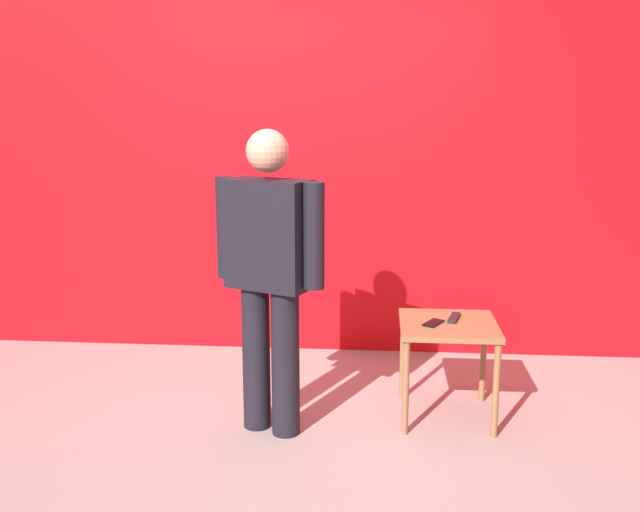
# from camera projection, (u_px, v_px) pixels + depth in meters

# --- Properties ---
(ground_plane) EXTENTS (12.00, 12.00, 0.00)m
(ground_plane) POSITION_uv_depth(u_px,v_px,m) (297.00, 455.00, 3.61)
(ground_plane) COLOR #9E9991
(back_wall_red) EXTENTS (5.57, 0.12, 2.91)m
(back_wall_red) POSITION_uv_depth(u_px,v_px,m) (323.00, 146.00, 4.92)
(back_wall_red) COLOR red
(back_wall_red) RESTS_ON ground_plane
(standing_person) EXTENTS (0.63, 0.37, 1.62)m
(standing_person) POSITION_uv_depth(u_px,v_px,m) (269.00, 268.00, 3.71)
(standing_person) COLOR black
(standing_person) RESTS_ON ground_plane
(side_table) EXTENTS (0.53, 0.53, 0.56)m
(side_table) POSITION_uv_depth(u_px,v_px,m) (448.00, 337.00, 3.96)
(side_table) COLOR olive
(side_table) RESTS_ON ground_plane
(cell_phone) EXTENTS (0.13, 0.16, 0.01)m
(cell_phone) POSITION_uv_depth(u_px,v_px,m) (433.00, 323.00, 3.92)
(cell_phone) COLOR black
(cell_phone) RESTS_ON side_table
(tv_remote) EXTENTS (0.09, 0.18, 0.02)m
(tv_remote) POSITION_uv_depth(u_px,v_px,m) (454.00, 318.00, 4.00)
(tv_remote) COLOR black
(tv_remote) RESTS_ON side_table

